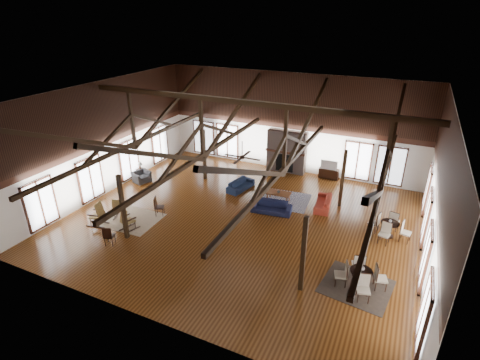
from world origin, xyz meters
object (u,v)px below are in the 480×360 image
at_px(sofa_navy_front, 272,207).
at_px(coffee_table, 278,193).
at_px(tv_console, 329,173).
at_px(sofa_orange, 323,202).
at_px(cafe_table_near, 361,276).
at_px(cafe_table_far, 389,227).
at_px(sofa_navy_left, 241,185).
at_px(armchair, 141,177).

distance_m(sofa_navy_front, coffee_table, 1.31).
bearing_deg(tv_console, coffee_table, -113.12).
bearing_deg(coffee_table, sofa_orange, 5.67).
bearing_deg(cafe_table_near, cafe_table_far, 80.94).
relative_size(coffee_table, cafe_table_far, 0.69).
distance_m(sofa_navy_left, armchair, 5.94).
bearing_deg(sofa_navy_left, sofa_navy_front, -113.53).
height_order(sofa_navy_front, tv_console, sofa_navy_front).
relative_size(sofa_navy_left, cafe_table_far, 0.96).
bearing_deg(sofa_navy_front, coffee_table, 87.08).
bearing_deg(armchair, sofa_orange, -64.08).
xyz_separation_m(armchair, cafe_table_near, (13.12, -4.00, 0.18)).
bearing_deg(cafe_table_far, sofa_navy_front, -178.11).
relative_size(sofa_navy_front, cafe_table_far, 1.05).
relative_size(sofa_orange, cafe_table_far, 0.99).
bearing_deg(sofa_navy_front, cafe_table_near, -45.55).
bearing_deg(cafe_table_near, armchair, 163.02).
relative_size(armchair, cafe_table_far, 0.50).
bearing_deg(armchair, cafe_table_near, -88.77).
bearing_deg(cafe_table_near, tv_console, 109.41).
xyz_separation_m(sofa_navy_left, cafe_table_far, (8.02, -1.55, 0.22)).
bearing_deg(armchair, coffee_table, -64.10).
distance_m(sofa_navy_left, sofa_orange, 4.71).
height_order(sofa_orange, armchair, armchair).
bearing_deg(cafe_table_far, cafe_table_near, -99.06).
xyz_separation_m(cafe_table_near, tv_console, (-3.24, 9.19, -0.20)).
distance_m(sofa_navy_front, sofa_navy_left, 3.04).
height_order(sofa_navy_front, sofa_orange, sofa_navy_front).
bearing_deg(cafe_table_far, armchair, 179.93).
distance_m(sofa_navy_left, cafe_table_far, 8.17).
bearing_deg(sofa_navy_left, cafe_table_far, -89.82).
bearing_deg(sofa_orange, sofa_navy_front, -60.24).
height_order(sofa_navy_front, armchair, armchair).
relative_size(sofa_navy_left, coffee_table, 1.40).
xyz_separation_m(sofa_navy_left, coffee_table, (2.40, -0.43, 0.17)).
xyz_separation_m(sofa_navy_front, cafe_table_far, (5.51, 0.18, 0.19)).
distance_m(sofa_navy_left, coffee_table, 2.44).
distance_m(sofa_navy_left, tv_console, 5.52).
bearing_deg(sofa_navy_front, sofa_orange, 28.56).
relative_size(coffee_table, cafe_table_near, 0.68).
xyz_separation_m(armchair, cafe_table_far, (13.75, -0.02, 0.17)).
bearing_deg(coffee_table, tv_console, 64.76).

